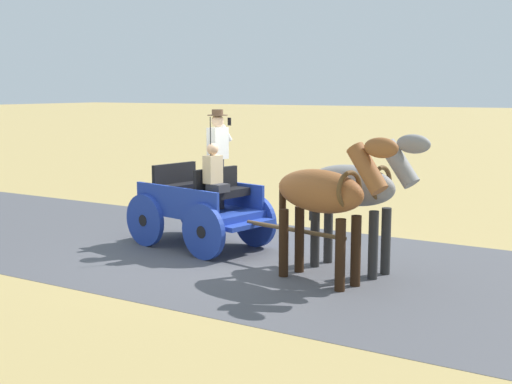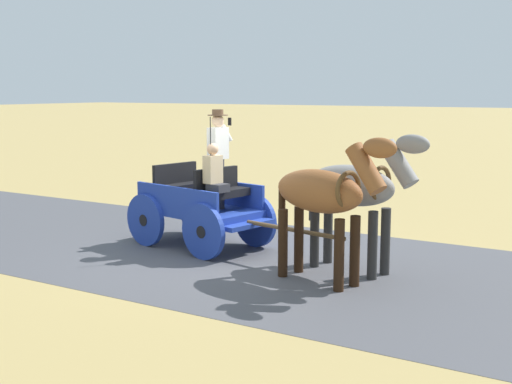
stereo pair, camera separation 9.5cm
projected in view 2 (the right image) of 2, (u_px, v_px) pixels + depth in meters
The scene contains 6 objects.
ground_plane at pixel (221, 254), 11.89m from camera, with size 200.00×200.00×0.00m, color tan.
road_surface at pixel (221, 254), 11.89m from camera, with size 5.72×160.00×0.01m, color #4C4C51.
horse_drawn_carriage at pixel (203, 203), 12.33m from camera, with size 1.84×4.51×2.50m.
horse_near_side at pixel (356, 189), 10.54m from camera, with size 0.84×2.15×2.21m.
horse_off_side at pixel (325, 195), 9.93m from camera, with size 0.92×2.14×2.21m.
traffic_cone at pixel (153, 204), 15.57m from camera, with size 0.32×0.32×0.50m, color orange.
Camera 2 is at (9.56, 6.57, 2.86)m, focal length 47.74 mm.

